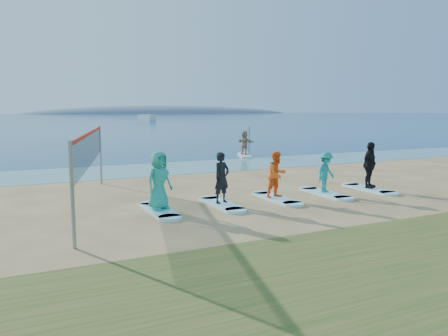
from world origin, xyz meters
name	(u,v)px	position (x,y,z in m)	size (l,w,h in m)	color
ground	(285,205)	(0.00, 0.00, 0.00)	(600.00, 600.00, 0.00)	tan
shallow_water	(179,168)	(0.00, 10.50, 0.01)	(600.00, 600.00, 0.00)	teal
ocean	(39,118)	(0.00, 160.00, 0.01)	(600.00, 600.00, 0.00)	navy
island_ridge	(168,114)	(95.00, 300.00, 0.00)	(220.00, 56.00, 18.00)	slate
volleyball_net	(90,149)	(-5.87, 2.64, 1.90)	(2.23, 8.83, 2.50)	gray
paddleboard	(244,155)	(6.10, 14.28, 0.06)	(0.70, 3.00, 0.12)	silver
paddleboarder	(245,143)	(6.10, 14.28, 0.93)	(1.51, 0.48, 1.62)	tan
boat_offshore_b	(146,121)	(24.20, 104.31, 0.00)	(1.93, 6.04, 1.72)	silver
surfboard_0	(160,210)	(-4.08, 0.94, 0.04)	(0.70, 2.20, 0.09)	#A4ECFF
student_0	(159,180)	(-4.08, 0.94, 1.00)	(0.89, 0.58, 1.82)	teal
surfboard_1	(222,204)	(-1.92, 0.94, 0.04)	(0.70, 2.20, 0.09)	#A4ECFF
student_1	(222,178)	(-1.92, 0.94, 0.94)	(0.62, 0.41, 1.70)	black
surfboard_2	(277,198)	(0.24, 0.94, 0.04)	(0.70, 2.20, 0.09)	#A4ECFF
student_2	(277,174)	(0.24, 0.94, 0.91)	(0.80, 0.62, 1.64)	orange
surfboard_3	(325,193)	(2.40, 0.94, 0.04)	(0.70, 2.20, 0.09)	#A4ECFF
student_3	(326,172)	(2.40, 0.94, 0.86)	(0.99, 0.57, 1.53)	teal
surfboard_4	(369,189)	(4.56, 0.94, 0.04)	(0.70, 2.20, 0.09)	#A4ECFF
student_4	(370,165)	(4.56, 0.94, 1.00)	(1.07, 0.45, 1.83)	black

